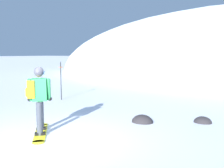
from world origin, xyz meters
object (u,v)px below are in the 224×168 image
object	(u,v)px
rock_mid	(142,122)
rock_dark	(203,123)
snowboarder_main	(38,98)
piste_marker_near	(61,78)

from	to	relation	value
rock_mid	rock_dark	bearing A→B (deg)	29.64
snowboarder_main	piste_marker_near	distance (m)	5.00
rock_dark	piste_marker_near	bearing A→B (deg)	172.50
snowboarder_main	piste_marker_near	bearing A→B (deg)	125.37
rock_dark	rock_mid	size ratio (longest dim) A/B	0.81
piste_marker_near	rock_dark	size ratio (longest dim) A/B	3.23
piste_marker_near	rock_mid	world-z (taller)	piste_marker_near
snowboarder_main	rock_mid	world-z (taller)	snowboarder_main
rock_mid	snowboarder_main	bearing A→B (deg)	-127.63
snowboarder_main	piste_marker_near	world-z (taller)	snowboarder_main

